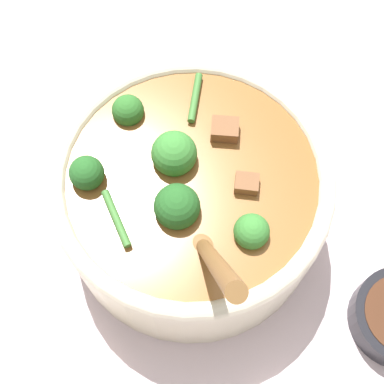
% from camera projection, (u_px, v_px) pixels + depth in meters
% --- Properties ---
extents(ground_plane, '(4.00, 4.00, 0.00)m').
position_uv_depth(ground_plane, '(192.00, 221.00, 0.57)').
color(ground_plane, silver).
extents(stew_bowl, '(0.26, 0.26, 0.28)m').
position_uv_depth(stew_bowl, '(192.00, 196.00, 0.51)').
color(stew_bowl, beige).
rests_on(stew_bowl, ground_plane).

